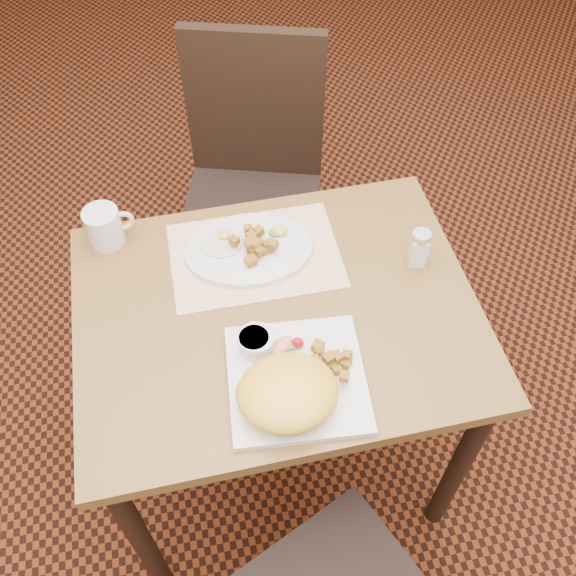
% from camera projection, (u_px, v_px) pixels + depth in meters
% --- Properties ---
extents(ground, '(8.00, 8.00, 0.00)m').
position_uv_depth(ground, '(280.00, 449.00, 2.03)').
color(ground, black).
rests_on(ground, ground).
extents(table, '(0.90, 0.70, 0.75)m').
position_uv_depth(table, '(278.00, 337.00, 1.52)').
color(table, brown).
rests_on(table, ground).
extents(chair_far, '(0.53, 0.54, 0.97)m').
position_uv_depth(chair_far, '(253.00, 176.00, 2.01)').
color(chair_far, black).
rests_on(chair_far, ground).
extents(placemat, '(0.40, 0.29, 0.00)m').
position_uv_depth(placemat, '(255.00, 255.00, 1.53)').
color(placemat, white).
rests_on(placemat, table).
extents(plate_square, '(0.31, 0.31, 0.02)m').
position_uv_depth(plate_square, '(297.00, 379.00, 1.32)').
color(plate_square, silver).
rests_on(plate_square, table).
extents(plate_oval, '(0.32, 0.25, 0.02)m').
position_uv_depth(plate_oval, '(249.00, 250.00, 1.53)').
color(plate_oval, silver).
rests_on(plate_oval, placemat).
extents(hollandaise_mound, '(0.20, 0.18, 0.07)m').
position_uv_depth(hollandaise_mound, '(287.00, 393.00, 1.25)').
color(hollandaise_mound, yellow).
rests_on(hollandaise_mound, plate_square).
extents(ramekin, '(0.08, 0.08, 0.04)m').
position_uv_depth(ramekin, '(256.00, 342.00, 1.34)').
color(ramekin, silver).
rests_on(ramekin, plate_square).
extents(garnish_sq, '(0.08, 0.06, 0.03)m').
position_uv_depth(garnish_sq, '(287.00, 345.00, 1.35)').
color(garnish_sq, '#387223').
rests_on(garnish_sq, plate_square).
extents(fried_egg, '(0.10, 0.10, 0.02)m').
position_uv_depth(fried_egg, '(222.00, 241.00, 1.53)').
color(fried_egg, white).
rests_on(fried_egg, plate_oval).
extents(garnish_ov, '(0.05, 0.03, 0.02)m').
position_uv_depth(garnish_ov, '(279.00, 231.00, 1.54)').
color(garnish_ov, '#387223').
rests_on(garnish_ov, plate_oval).
extents(salt_shaker, '(0.05, 0.05, 0.10)m').
position_uv_depth(salt_shaker, '(419.00, 248.00, 1.48)').
color(salt_shaker, white).
rests_on(salt_shaker, table).
extents(coffee_mug, '(0.12, 0.09, 0.10)m').
position_uv_depth(coffee_mug, '(105.00, 227.00, 1.53)').
color(coffee_mug, silver).
rests_on(coffee_mug, table).
extents(home_fries_sq, '(0.09, 0.12, 0.04)m').
position_uv_depth(home_fries_sq, '(331.00, 362.00, 1.32)').
color(home_fries_sq, '#A36E1A').
rests_on(home_fries_sq, plate_square).
extents(home_fries_ov, '(0.12, 0.11, 0.04)m').
position_uv_depth(home_fries_ov, '(255.00, 245.00, 1.50)').
color(home_fries_ov, '#A36E1A').
rests_on(home_fries_ov, plate_oval).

